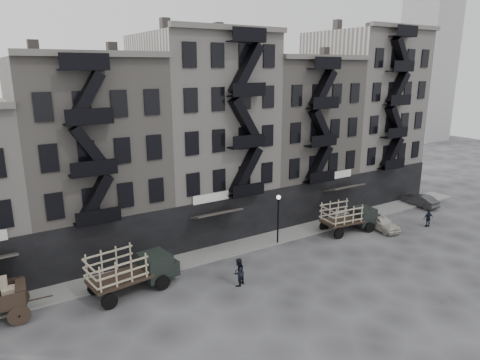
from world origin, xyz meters
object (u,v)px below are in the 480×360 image
stake_truck_west (131,268)px  pedestrian_mid (238,272)px  stake_truck_east (349,215)px  car_far (420,200)px  car_east (381,222)px  policeman (428,218)px

stake_truck_west → pedestrian_mid: size_ratio=3.12×
stake_truck_east → car_far: (11.69, 1.07, -0.91)m
stake_truck_west → car_east: bearing=-10.6°
stake_truck_west → car_far: bearing=-5.6°
pedestrian_mid → policeman: pedestrian_mid is taller
pedestrian_mid → stake_truck_east: bearing=167.6°
stake_truck_west → pedestrian_mid: 7.08m
stake_truck_east → car_far: bearing=11.8°
car_east → car_far: bearing=21.3°
stake_truck_east → car_east: 3.20m
policeman → pedestrian_mid: bearing=20.2°
car_far → policeman: size_ratio=2.41×
stake_truck_west → policeman: size_ratio=3.72×
car_east → car_far: car_east is taller
stake_truck_east → car_east: (2.80, -1.26, -0.90)m
pedestrian_mid → policeman: (20.73, -0.02, -0.16)m
car_far → stake_truck_east: bearing=7.4°
stake_truck_west → car_east: size_ratio=1.57×
stake_truck_east → car_east: size_ratio=1.45×
stake_truck_east → car_east: stake_truck_east is taller
stake_truck_west → car_far: stake_truck_west is taller
stake_truck_west → car_east: stake_truck_west is taller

